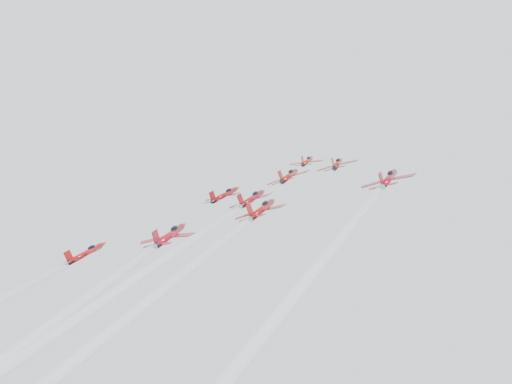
% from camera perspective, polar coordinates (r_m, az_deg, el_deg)
% --- Properties ---
extents(jet_lead, '(8.82, 10.58, 8.82)m').
position_cam_1_polar(jet_lead, '(141.62, 5.16, 3.11)').
color(jet_lead, '#A6200F').
extents(jet_row2_left, '(9.07, 10.87, 9.06)m').
position_cam_1_polar(jet_row2_left, '(127.18, -3.14, -0.25)').
color(jet_row2_left, maroon).
extents(jet_row2_center, '(10.22, 12.26, 10.22)m').
position_cam_1_polar(jet_row2_center, '(125.11, 3.35, 1.66)').
color(jet_row2_center, maroon).
extents(jet_row2_right, '(9.07, 10.88, 9.06)m').
position_cam_1_polar(jet_row2_right, '(121.29, 8.16, 2.83)').
color(jet_row2_right, maroon).
extents(jet_center, '(9.36, 79.02, 66.56)m').
position_cam_1_polar(jet_center, '(71.57, -13.80, -10.02)').
color(jet_center, maroon).
extents(jet_rear_right, '(9.36, 79.03, 66.57)m').
position_cam_1_polar(jet_rear_right, '(57.72, -15.62, -14.11)').
color(jet_rear_right, '#A6100F').
extents(jet_rear_farright, '(8.67, 73.20, 61.66)m').
position_cam_1_polar(jet_rear_farright, '(50.31, 6.34, -9.49)').
color(jet_rear_farright, maroon).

